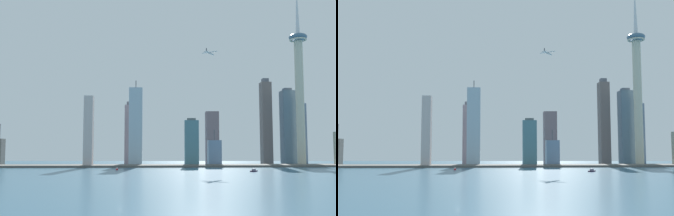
{
  "view_description": "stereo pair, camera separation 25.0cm",
  "coord_description": "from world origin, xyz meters",
  "views": [
    {
      "loc": [
        20.15,
        -257.76,
        38.59
      ],
      "look_at": [
        50.27,
        478.7,
        109.29
      ],
      "focal_mm": 42.13,
      "sensor_mm": 36.0,
      "label": 1
    },
    {
      "loc": [
        20.4,
        -257.77,
        38.59
      ],
      "look_at": [
        50.27,
        478.7,
        109.29
      ],
      "focal_mm": 42.13,
      "sensor_mm": 36.0,
      "label": 2
    }
  ],
  "objects": [
    {
      "name": "waterfront_pier",
      "position": [
        0.0,
        472.66,
        1.88
      ],
      "size": [
        980.12,
        55.4,
        3.75
      ],
      "primitive_type": "cube",
      "color": "#585651",
      "rests_on": "ground"
    },
    {
      "name": "airplane",
      "position": [
        130.52,
        479.44,
        215.96
      ],
      "size": [
        27.49,
        28.17,
        8.33
      ],
      "rotation": [
        0.0,
        0.0,
        0.94
      ],
      "color": "silver"
    },
    {
      "name": "ground_plane",
      "position": [
        0.0,
        0.0,
        0.0
      ],
      "size": [
        6000.0,
        6000.0,
        0.0
      ],
      "primitive_type": "plane",
      "color": "#325970"
    },
    {
      "name": "observation_tower",
      "position": [
        311.34,
        500.93,
        170.85
      ],
      "size": [
        35.72,
        35.72,
        367.0
      ],
      "color": "beige",
      "rests_on": "ground"
    },
    {
      "name": "skyscraper_6",
      "position": [
        144.85,
        554.43,
        54.64
      ],
      "size": [
        26.31,
        20.85,
        109.29
      ],
      "color": "slate",
      "rests_on": "ground"
    },
    {
      "name": "skyscraper_5",
      "position": [
        338.91,
        576.46,
        64.47
      ],
      "size": [
        19.57,
        26.51,
        153.24
      ],
      "color": "slate",
      "rests_on": "ground"
    },
    {
      "name": "skyscraper_4",
      "position": [
        262.76,
        569.11,
        88.42
      ],
      "size": [
        20.64,
        24.91,
        182.15
      ],
      "color": "#6D615E",
      "rests_on": "ground"
    },
    {
      "name": "skyscraper_3",
      "position": [
        141.48,
        504.06,
        24.72
      ],
      "size": [
        25.83,
        15.47,
        69.78
      ],
      "color": "#6480A3",
      "rests_on": "ground"
    },
    {
      "name": "skyscraper_10",
      "position": [
        -94.86,
        463.58,
        64.58
      ],
      "size": [
        16.12,
        19.58,
        129.16
      ],
      "color": "#C1B2AF",
      "rests_on": "ground"
    },
    {
      "name": "boat_2",
      "position": [
        172.5,
        330.05,
        1.66
      ],
      "size": [
        13.7,
        15.36,
        4.64
      ],
      "rotation": [
        0.0,
        0.0,
        0.9
      ],
      "color": "#231830",
      "rests_on": "ground"
    },
    {
      "name": "boat_1",
      "position": [
        -35.75,
        385.52,
        1.41
      ],
      "size": [
        4.18,
        12.21,
        10.19
      ],
      "rotation": [
        0.0,
        0.0,
        4.78
      ],
      "color": "red",
      "rests_on": "ground"
    },
    {
      "name": "skyscraper_7",
      "position": [
        -24.98,
        533.68,
        61.3
      ],
      "size": [
        18.06,
        18.82,
        126.85
      ],
      "color": "gray",
      "rests_on": "ground"
    },
    {
      "name": "skyscraper_1",
      "position": [
        -11.19,
        501.62,
        75.47
      ],
      "size": [
        25.71,
        12.93,
        164.96
      ],
      "color": "#9BB5C7",
      "rests_on": "ground"
    },
    {
      "name": "skyscraper_2",
      "position": [
        96.0,
        494.8,
        44.41
      ],
      "size": [
        26.86,
        13.42,
        91.39
      ],
      "color": "#447281",
      "rests_on": "ground"
    },
    {
      "name": "skyscraper_11",
      "position": [
        298.23,
        536.03,
        76.5
      ],
      "size": [
        25.35,
        27.56,
        156.48
      ],
      "color": "#4B6375",
      "rests_on": "ground"
    }
  ]
}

